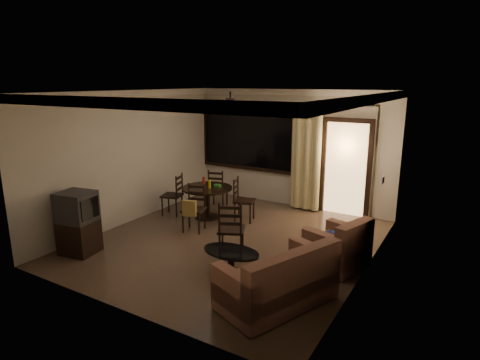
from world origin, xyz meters
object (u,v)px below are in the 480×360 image
Objects in this scene: dining_chair_west at (173,203)px; armchair at (339,248)px; dining_chair_north at (218,196)px; dining_chair_south at (194,217)px; dining_chair_east at (244,208)px; side_chair at (231,240)px; tv_cabinet at (78,223)px; dining_table at (207,194)px; coffee_table at (231,259)px; sofa at (280,282)px.

armchair is (4.09, -0.72, 0.06)m from dining_chair_west.
dining_chair_south is at bearing 90.00° from dining_chair_north.
dining_chair_east is 1.15m from dining_chair_north.
armchair is 1.83m from side_chair.
dining_chair_south is 1.00× the size of dining_chair_north.
tv_cabinet is (-1.10, -1.89, 0.26)m from dining_chair_south.
dining_chair_west is at bearing -163.73° from dining_table.
dining_chair_west is at bearing 145.76° from coffee_table.
dining_chair_south is at bearing -164.85° from armchair.
coffee_table is (1.92, -2.09, -0.27)m from dining_table.
dining_chair_south is 0.53× the size of sofa.
side_chair is (2.34, -1.23, 0.02)m from dining_chair_west.
armchair is at bearing 63.88° from dining_chair_west.
dining_chair_west and dining_chair_south have the same top height.
dining_chair_north is 3.54m from tv_cabinet.
dining_chair_north is at bearing 106.31° from dining_table.
dining_table is 0.89m from dining_chair_south.
sofa is (2.94, -2.49, -0.21)m from dining_table.
coffee_table is at bearing -170.51° from dining_chair_east.
dining_chair_south is 0.85× the size of tv_cabinet.
dining_chair_east is 1.85m from side_chair.
dining_chair_east is 0.93× the size of side_chair.
dining_chair_east is at bearing 150.25° from sofa.
dining_chair_west is 4.16m from armchair.
coffee_table is (-1.03, 0.40, -0.06)m from sofa.
dining_chair_south is at bearing 170.44° from sofa.
dining_chair_south is 3.05m from armchair.
dining_chair_east is at bearing 16.09° from dining_table.
dining_table is 0.62× the size of sofa.
dining_chair_east is 2.57m from coffee_table.
side_chair reaches higher than dining_table.
dining_table is 1.18× the size of coffee_table.
dining_chair_west is (-0.80, -0.23, -0.27)m from dining_table.
coffee_table is at bearing 2.82° from tv_cabinet.
dining_chair_west is 4.38m from sofa.
dining_chair_east is at bearing 90.00° from dining_chair_west.
dining_table is 2.14m from side_chair.
dining_chair_north reaches higher than sofa.
dining_chair_south is 2.10m from coffee_table.
coffee_table is (-1.37, -1.14, -0.07)m from armchair.
coffee_table is at bearing 95.92° from side_chair.
armchair is at bearing 170.82° from side_chair.
dining_chair_north reaches higher than coffee_table.
side_chair is at bearing 46.09° from dining_chair_west.
dining_chair_south is 1.00× the size of coffee_table.
dining_table is 0.88m from dining_chair_east.
dining_chair_east is at bearing 45.70° from dining_chair_south.
dining_chair_south is at bearing -73.94° from dining_table.
sofa is 1.89× the size of coffee_table.
coffee_table is 0.73m from side_chair.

